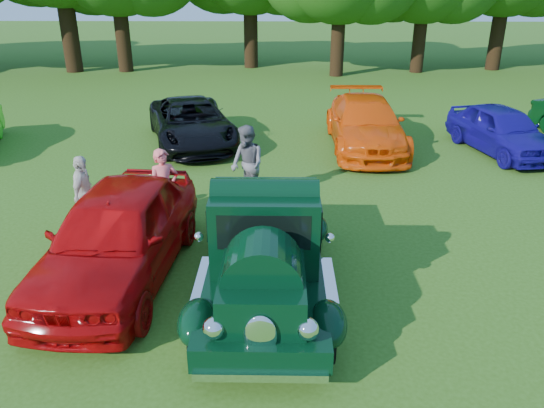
{
  "coord_description": "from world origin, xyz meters",
  "views": [
    {
      "loc": [
        0.4,
        -7.27,
        5.15
      ],
      "look_at": [
        0.24,
        2.06,
        1.1
      ],
      "focal_mm": 35.0,
      "sensor_mm": 36.0,
      "label": 1
    }
  ],
  "objects_px": {
    "hero_pickup": "(266,248)",
    "back_car_black": "(191,122)",
    "spectator_white": "(84,193)",
    "back_car_orange": "(365,124)",
    "back_car_blue": "(502,130)",
    "red_convertible": "(118,234)",
    "spectator_pink": "(165,189)",
    "spectator_grey": "(247,164)"
  },
  "relations": [
    {
      "from": "hero_pickup",
      "to": "back_car_black",
      "type": "xyz_separation_m",
      "value": [
        -2.68,
        8.9,
        -0.16
      ]
    },
    {
      "from": "hero_pickup",
      "to": "spectator_white",
      "type": "bearing_deg",
      "value": 147.87
    },
    {
      "from": "back_car_black",
      "to": "hero_pickup",
      "type": "bearing_deg",
      "value": -90.64
    },
    {
      "from": "hero_pickup",
      "to": "back_car_orange",
      "type": "distance_m",
      "value": 9.08
    },
    {
      "from": "back_car_blue",
      "to": "red_convertible",
      "type": "bearing_deg",
      "value": -155.59
    },
    {
      "from": "back_car_black",
      "to": "spectator_pink",
      "type": "distance_m",
      "value": 6.26
    },
    {
      "from": "back_car_orange",
      "to": "back_car_blue",
      "type": "distance_m",
      "value": 4.18
    },
    {
      "from": "back_car_black",
      "to": "back_car_orange",
      "type": "height_order",
      "value": "back_car_orange"
    },
    {
      "from": "hero_pickup",
      "to": "back_car_blue",
      "type": "bearing_deg",
      "value": 48.91
    },
    {
      "from": "back_car_black",
      "to": "spectator_white",
      "type": "height_order",
      "value": "spectator_white"
    },
    {
      "from": "red_convertible",
      "to": "spectator_white",
      "type": "height_order",
      "value": "red_convertible"
    },
    {
      "from": "red_convertible",
      "to": "back_car_blue",
      "type": "height_order",
      "value": "red_convertible"
    },
    {
      "from": "hero_pickup",
      "to": "back_car_blue",
      "type": "relative_size",
      "value": 1.21
    },
    {
      "from": "back_car_black",
      "to": "back_car_blue",
      "type": "xyz_separation_m",
      "value": [
        9.77,
        -0.77,
        0.01
      ]
    },
    {
      "from": "hero_pickup",
      "to": "back_car_black",
      "type": "bearing_deg",
      "value": 106.74
    },
    {
      "from": "spectator_white",
      "to": "red_convertible",
      "type": "bearing_deg",
      "value": -149.14
    },
    {
      "from": "spectator_pink",
      "to": "back_car_blue",
      "type": "bearing_deg",
      "value": -0.31
    },
    {
      "from": "hero_pickup",
      "to": "back_car_orange",
      "type": "height_order",
      "value": "hero_pickup"
    },
    {
      "from": "back_car_black",
      "to": "spectator_white",
      "type": "xyz_separation_m",
      "value": [
        -1.31,
        -6.4,
        0.11
      ]
    },
    {
      "from": "hero_pickup",
      "to": "spectator_pink",
      "type": "distance_m",
      "value": 3.5
    },
    {
      "from": "spectator_white",
      "to": "back_car_orange",
      "type": "bearing_deg",
      "value": -51.25
    },
    {
      "from": "back_car_orange",
      "to": "spectator_white",
      "type": "xyz_separation_m",
      "value": [
        -6.93,
        -6.09,
        0.05
      ]
    },
    {
      "from": "back_car_blue",
      "to": "spectator_white",
      "type": "relative_size",
      "value": 2.58
    },
    {
      "from": "red_convertible",
      "to": "back_car_orange",
      "type": "relative_size",
      "value": 0.94
    },
    {
      "from": "spectator_pink",
      "to": "hero_pickup",
      "type": "bearing_deg",
      "value": -80.18
    },
    {
      "from": "hero_pickup",
      "to": "spectator_pink",
      "type": "bearing_deg",
      "value": 130.43
    },
    {
      "from": "hero_pickup",
      "to": "spectator_grey",
      "type": "distance_m",
      "value": 4.16
    },
    {
      "from": "back_car_black",
      "to": "red_convertible",
      "type": "bearing_deg",
      "value": -107.36
    },
    {
      "from": "back_car_blue",
      "to": "spectator_pink",
      "type": "bearing_deg",
      "value": -163.24
    },
    {
      "from": "back_car_orange",
      "to": "spectator_grey",
      "type": "relative_size",
      "value": 2.85
    },
    {
      "from": "spectator_pink",
      "to": "spectator_grey",
      "type": "relative_size",
      "value": 0.94
    },
    {
      "from": "back_car_orange",
      "to": "back_car_black",
      "type": "bearing_deg",
      "value": 176.57
    },
    {
      "from": "back_car_blue",
      "to": "spectator_pink",
      "type": "relative_size",
      "value": 2.42
    },
    {
      "from": "red_convertible",
      "to": "spectator_pink",
      "type": "bearing_deg",
      "value": 83.71
    },
    {
      "from": "back_car_orange",
      "to": "spectator_white",
      "type": "distance_m",
      "value": 9.22
    },
    {
      "from": "back_car_black",
      "to": "back_car_blue",
      "type": "bearing_deg",
      "value": -21.88
    },
    {
      "from": "spectator_pink",
      "to": "spectator_white",
      "type": "height_order",
      "value": "spectator_pink"
    },
    {
      "from": "spectator_grey",
      "to": "back_car_black",
      "type": "bearing_deg",
      "value": 169.22
    },
    {
      "from": "hero_pickup",
      "to": "spectator_pink",
      "type": "xyz_separation_m",
      "value": [
        -2.27,
        2.66,
        0.01
      ]
    },
    {
      "from": "spectator_pink",
      "to": "spectator_white",
      "type": "bearing_deg",
      "value": 154.63
    },
    {
      "from": "back_car_blue",
      "to": "spectator_white",
      "type": "height_order",
      "value": "spectator_white"
    },
    {
      "from": "back_car_orange",
      "to": "back_car_blue",
      "type": "relative_size",
      "value": 1.25
    }
  ]
}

